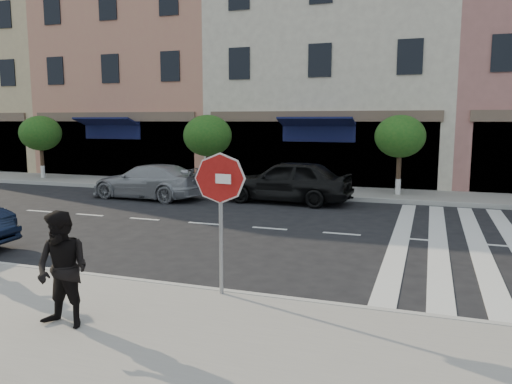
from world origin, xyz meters
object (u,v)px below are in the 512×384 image
Objects in this scene: stop_sign at (220,191)px; walker at (63,270)px; car_far_left at (148,181)px; car_far_mid at (287,181)px.

stop_sign reaches higher than walker.
car_far_left is at bearing 116.29° from walker.
car_far_left is (-7.01, 9.27, -1.19)m from stop_sign.
stop_sign is 11.68m from car_far_left.
walker is 12.02m from car_far_mid.
walker is 0.35× the size of car_far_mid.
walker is 12.46m from car_far_left.
walker is 0.36× the size of car_far_left.
car_far_mid is (-0.19, 12.02, -0.17)m from walker.
car_far_mid is (-1.71, 10.10, -1.06)m from stop_sign.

